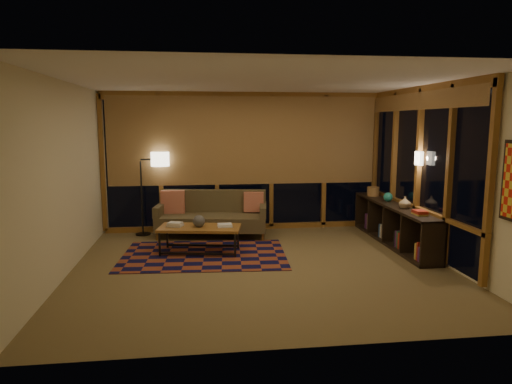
{
  "coord_description": "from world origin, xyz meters",
  "views": [
    {
      "loc": [
        -0.89,
        -6.47,
        2.12
      ],
      "look_at": [
        -0.01,
        0.49,
        1.05
      ],
      "focal_mm": 32.0,
      "sensor_mm": 36.0,
      "label": 1
    }
  ],
  "objects": [
    {
      "name": "floor",
      "position": [
        0.0,
        0.0,
        0.0
      ],
      "size": [
        5.5,
        5.0,
        0.01
      ],
      "primitive_type": "cube",
      "color": "olive",
      "rests_on": "ground"
    },
    {
      "name": "ceiling",
      "position": [
        0.0,
        0.0,
        2.7
      ],
      "size": [
        5.5,
        5.0,
        0.01
      ],
      "primitive_type": "cube",
      "color": "white",
      "rests_on": "walls"
    },
    {
      "name": "walls",
      "position": [
        0.0,
        0.0,
        1.35
      ],
      "size": [
        5.51,
        5.01,
        2.7
      ],
      "color": "beige",
      "rests_on": "floor"
    },
    {
      "name": "window_wall_back",
      "position": [
        0.0,
        2.43,
        1.35
      ],
      "size": [
        5.3,
        0.16,
        2.6
      ],
      "primitive_type": null,
      "color": "#945424",
      "rests_on": "walls"
    },
    {
      "name": "window_wall_right",
      "position": [
        2.68,
        0.6,
        1.35
      ],
      "size": [
        0.16,
        3.7,
        2.6
      ],
      "primitive_type": null,
      "color": "#945424",
      "rests_on": "walls"
    },
    {
      "name": "wall_sconce",
      "position": [
        2.62,
        0.45,
        1.55
      ],
      "size": [
        0.12,
        0.18,
        0.22
      ],
      "primitive_type": null,
      "color": "#F8EAC6",
      "rests_on": "walls"
    },
    {
      "name": "sofa",
      "position": [
        -0.67,
        1.93,
        0.41
      ],
      "size": [
        2.12,
        1.1,
        0.83
      ],
      "primitive_type": null,
      "rotation": [
        0.0,
        0.0,
        -0.15
      ],
      "color": "brown",
      "rests_on": "floor"
    },
    {
      "name": "pillow_left",
      "position": [
        -1.39,
        2.17,
        0.63
      ],
      "size": [
        0.45,
        0.17,
        0.44
      ],
      "primitive_type": null,
      "rotation": [
        0.0,
        0.0,
        -0.05
      ],
      "color": "red",
      "rests_on": "sofa"
    },
    {
      "name": "pillow_right",
      "position": [
        0.14,
        2.01,
        0.6
      ],
      "size": [
        0.39,
        0.17,
        0.38
      ],
      "primitive_type": null,
      "rotation": [
        0.0,
        0.0,
        -0.12
      ],
      "color": "red",
      "rests_on": "sofa"
    },
    {
      "name": "area_rug",
      "position": [
        -0.83,
        0.69,
        0.01
      ],
      "size": [
        2.71,
        1.9,
        0.01
      ],
      "primitive_type": "cube",
      "rotation": [
        0.0,
        0.0,
        -0.06
      ],
      "color": "brown",
      "rests_on": "floor"
    },
    {
      "name": "coffee_table",
      "position": [
        -0.89,
        0.85,
        0.22
      ],
      "size": [
        1.4,
        0.82,
        0.44
      ],
      "primitive_type": null,
      "rotation": [
        0.0,
        0.0,
        -0.18
      ],
      "color": "#945424",
      "rests_on": "floor"
    },
    {
      "name": "book_stack_a",
      "position": [
        -1.29,
        0.92,
        0.47
      ],
      "size": [
        0.3,
        0.27,
        0.07
      ],
      "primitive_type": null,
      "rotation": [
        0.0,
        0.0,
        -0.33
      ],
      "color": "silver",
      "rests_on": "coffee_table"
    },
    {
      "name": "book_stack_b",
      "position": [
        -0.49,
        0.8,
        0.46
      ],
      "size": [
        0.26,
        0.21,
        0.05
      ],
      "primitive_type": null,
      "rotation": [
        0.0,
        0.0,
        0.03
      ],
      "color": "silver",
      "rests_on": "coffee_table"
    },
    {
      "name": "ceramic_pot",
      "position": [
        -0.9,
        0.84,
        0.54
      ],
      "size": [
        0.23,
        0.23,
        0.2
      ],
      "primitive_type": "sphere",
      "rotation": [
        0.0,
        0.0,
        -0.14
      ],
      "color": "#2A2A2A",
      "rests_on": "coffee_table"
    },
    {
      "name": "floor_lamp",
      "position": [
        -1.97,
        2.22,
        0.79
      ],
      "size": [
        0.59,
        0.45,
        1.57
      ],
      "primitive_type": null,
      "rotation": [
        0.0,
        0.0,
        0.21
      ],
      "color": "black",
      "rests_on": "floor"
    },
    {
      "name": "bookshelf",
      "position": [
        2.49,
        1.0,
        0.35
      ],
      "size": [
        0.4,
        2.82,
        0.71
      ],
      "primitive_type": null,
      "color": "#33271D",
      "rests_on": "floor"
    },
    {
      "name": "basket",
      "position": [
        2.47,
        1.94,
        0.79
      ],
      "size": [
        0.28,
        0.28,
        0.17
      ],
      "primitive_type": "cylinder",
      "rotation": [
        0.0,
        0.0,
        -0.23
      ],
      "color": "#996E42",
      "rests_on": "bookshelf"
    },
    {
      "name": "teal_bowl",
      "position": [
        2.49,
        1.27,
        0.79
      ],
      "size": [
        0.21,
        0.21,
        0.17
      ],
      "primitive_type": "sphere",
      "rotation": [
        0.0,
        0.0,
        -0.33
      ],
      "color": "#238677",
      "rests_on": "bookshelf"
    },
    {
      "name": "vase",
      "position": [
        2.49,
        0.6,
        0.81
      ],
      "size": [
        0.2,
        0.2,
        0.2
      ],
      "primitive_type": "imported",
      "rotation": [
        0.0,
        0.0,
        -0.02
      ],
      "color": "#9E8865",
      "rests_on": "bookshelf"
    },
    {
      "name": "shelf_book_stack",
      "position": [
        2.49,
        0.07,
        0.74
      ],
      "size": [
        0.23,
        0.27,
        0.07
      ],
      "primitive_type": null,
      "rotation": [
        0.0,
        0.0,
        -0.34
      ],
      "color": "silver",
      "rests_on": "bookshelf"
    }
  ]
}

